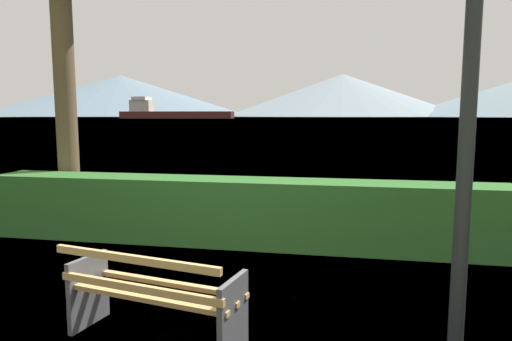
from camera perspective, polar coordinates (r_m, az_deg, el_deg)
The scene contains 7 objects.
ground_plane at distance 4.46m, azimuth -12.27°, elevation -19.96°, with size 1400.00×1400.00×0.00m, color #567A38.
water_surface at distance 310.44m, azimuth 10.61°, elevation 6.55°, with size 620.00×620.00×0.00m, color #6B8EA3.
park_bench at distance 4.24m, azimuth -12.88°, elevation -15.16°, with size 1.69×0.88×0.87m.
hedge_row at distance 7.08m, azimuth -2.50°, elevation -5.20°, with size 8.07×0.76×1.02m, color #285B23.
lamp_post at distance 3.19m, azimuth 25.64°, elevation 14.55°, with size 0.30×0.30×3.61m.
cargo_ship_large at distance 255.74m, azimuth -11.01°, elevation 7.21°, with size 62.98×12.92×11.93m.
distant_hills at distance 569.21m, azimuth 14.73°, elevation 9.66°, with size 978.90×448.94×65.74m.
Camera 1 is at (1.60, -3.64, 2.01)m, focal length 31.70 mm.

